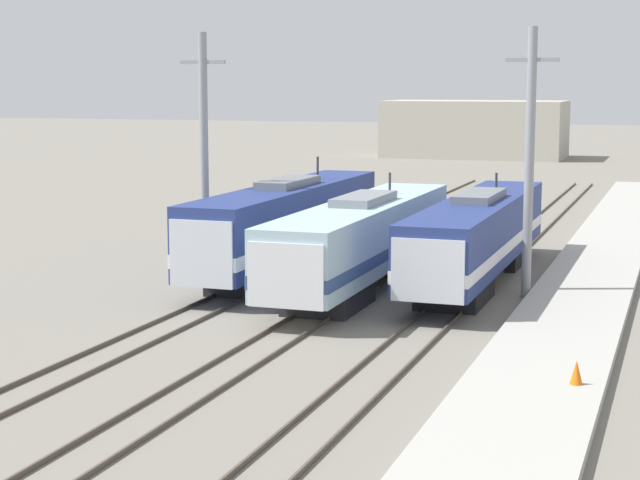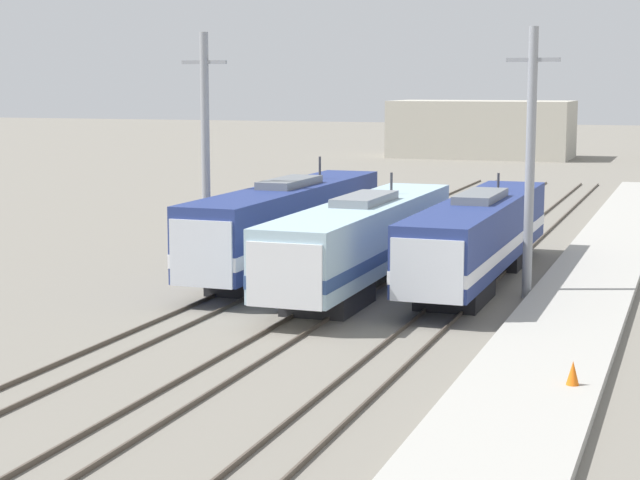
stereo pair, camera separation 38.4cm
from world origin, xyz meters
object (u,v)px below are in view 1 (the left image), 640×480
locomotive_far_right (476,237)px  locomotive_far_left (284,225)px  traffic_cone (576,372)px  locomotive_center (360,241)px  catenary_tower_left (204,153)px  catenary_tower_right (529,161)px

locomotive_far_right → locomotive_far_left: bearing=-178.3°
locomotive_far_left → traffic_cone: (14.84, -15.72, -1.55)m
locomotive_far_left → locomotive_center: size_ratio=1.00×
locomotive_center → traffic_cone: bearing=-51.6°
locomotive_center → catenary_tower_left: bearing=175.2°
locomotive_far_right → catenary_tower_left: (-12.00, -2.22, 3.56)m
locomotive_far_left → locomotive_center: locomotive_far_left is taller
locomotive_far_left → catenary_tower_right: size_ratio=1.72×
catenary_tower_left → catenary_tower_right: bearing=0.0°
traffic_cone → catenary_tower_left: bearing=142.5°
catenary_tower_left → locomotive_far_right: bearing=10.5°
catenary_tower_left → locomotive_center: bearing=-4.8°
locomotive_far_right → catenary_tower_left: catenary_tower_left is taller
catenary_tower_left → traffic_cone: (17.94, -13.76, -4.95)m
locomotive_far_left → traffic_cone: locomotive_far_left is taller
locomotive_far_left → catenary_tower_left: 4.99m
catenary_tower_left → locomotive_far_left: bearing=32.3°
catenary_tower_right → traffic_cone: (3.42, -13.76, -4.95)m
locomotive_far_right → traffic_cone: size_ratio=27.94×
catenary_tower_right → locomotive_far_right: bearing=138.7°
catenary_tower_left → traffic_cone: size_ratio=15.86×
locomotive_far_right → traffic_cone: bearing=-69.6°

